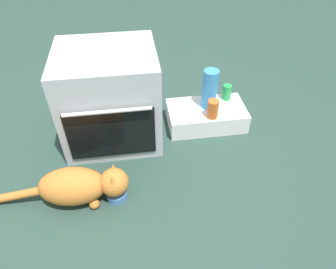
{
  "coord_description": "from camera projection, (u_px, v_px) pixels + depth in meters",
  "views": [
    {
      "loc": [
        0.16,
        -1.39,
        1.52
      ],
      "look_at": [
        0.37,
        0.03,
        0.25
      ],
      "focal_mm": 32.64,
      "sensor_mm": 36.0,
      "label": 1
    }
  ],
  "objects": [
    {
      "name": "ground",
      "position": [
        114.0,
        170.0,
        2.02
      ],
      "size": [
        8.0,
        8.0,
        0.0
      ],
      "primitive_type": "plane",
      "color": "#284238"
    },
    {
      "name": "soda_can",
      "position": [
        227.0,
        92.0,
        2.33
      ],
      "size": [
        0.07,
        0.07,
        0.12
      ],
      "primitive_type": "cylinder",
      "color": "green",
      "rests_on": "pantry_cabinet"
    },
    {
      "name": "pantry_cabinet",
      "position": [
        206.0,
        116.0,
        2.33
      ],
      "size": [
        0.58,
        0.33,
        0.15
      ],
      "primitive_type": "cube",
      "color": "white",
      "rests_on": "ground"
    },
    {
      "name": "food_bowl",
      "position": [
        117.0,
        194.0,
        1.84
      ],
      "size": [
        0.13,
        0.13,
        0.08
      ],
      "color": "#4C7AB7",
      "rests_on": "ground"
    },
    {
      "name": "water_bottle",
      "position": [
        210.0,
        89.0,
        2.2
      ],
      "size": [
        0.11,
        0.11,
        0.3
      ],
      "primitive_type": "cylinder",
      "color": "#388CD1",
      "rests_on": "pantry_cabinet"
    },
    {
      "name": "cat",
      "position": [
        80.0,
        186.0,
        1.76
      ],
      "size": [
        0.82,
        0.25,
        0.24
      ],
      "rotation": [
        0.0,
        0.0,
        -0.08
      ],
      "color": "#C6752D",
      "rests_on": "ground"
    },
    {
      "name": "oven",
      "position": [
        110.0,
        97.0,
        2.07
      ],
      "size": [
        0.65,
        0.62,
        0.66
      ],
      "color": "#B7BABF",
      "rests_on": "ground"
    },
    {
      "name": "sauce_jar",
      "position": [
        213.0,
        109.0,
        2.16
      ],
      "size": [
        0.08,
        0.08,
        0.14
      ],
      "primitive_type": "cylinder",
      "color": "#D16023",
      "rests_on": "pantry_cabinet"
    }
  ]
}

